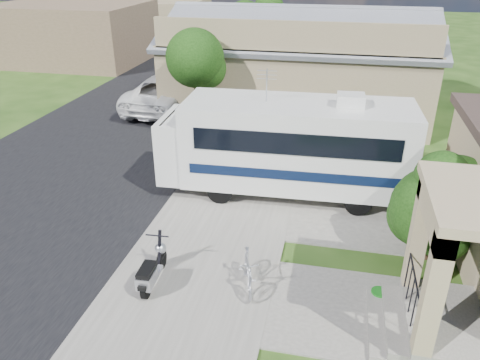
% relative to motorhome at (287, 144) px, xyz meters
% --- Properties ---
extents(ground, '(120.00, 120.00, 0.00)m').
position_rel_motorhome_xyz_m(ground, '(-0.62, -4.49, -1.75)').
color(ground, '#1E3C10').
extents(street_slab, '(9.00, 80.00, 0.02)m').
position_rel_motorhome_xyz_m(street_slab, '(-8.12, 5.51, -1.74)').
color(street_slab, black).
rests_on(street_slab, ground).
extents(sidewalk_slab, '(4.00, 80.00, 0.06)m').
position_rel_motorhome_xyz_m(sidewalk_slab, '(-1.62, 5.51, -1.72)').
color(sidewalk_slab, slate).
rests_on(sidewalk_slab, ground).
extents(driveway_slab, '(7.00, 6.00, 0.05)m').
position_rel_motorhome_xyz_m(driveway_slab, '(0.88, 0.01, -1.73)').
color(driveway_slab, slate).
rests_on(driveway_slab, ground).
extents(walk_slab, '(4.00, 3.00, 0.05)m').
position_rel_motorhome_xyz_m(walk_slab, '(2.38, -5.49, -1.73)').
color(walk_slab, slate).
rests_on(walk_slab, ground).
extents(warehouse, '(12.50, 8.40, 5.04)m').
position_rel_motorhome_xyz_m(warehouse, '(-0.62, 9.48, 0.24)').
color(warehouse, '#857353').
rests_on(warehouse, ground).
extents(distant_bldg_far, '(10.00, 8.00, 4.00)m').
position_rel_motorhome_xyz_m(distant_bldg_far, '(-17.62, 17.51, 0.25)').
color(distant_bldg_far, brown).
rests_on(distant_bldg_far, ground).
extents(distant_bldg_near, '(8.00, 7.00, 3.20)m').
position_rel_motorhome_xyz_m(distant_bldg_near, '(-15.62, 29.51, -0.15)').
color(distant_bldg_near, '#857353').
rests_on(distant_bldg_near, ground).
extents(street_tree_a, '(2.44, 2.40, 4.58)m').
position_rel_motorhome_xyz_m(street_tree_a, '(-4.32, 4.56, 1.50)').
color(street_tree_a, black).
rests_on(street_tree_a, ground).
extents(street_tree_b, '(2.44, 2.40, 4.73)m').
position_rel_motorhome_xyz_m(street_tree_b, '(-4.32, 14.56, 1.64)').
color(street_tree_b, black).
rests_on(street_tree_b, ground).
extents(street_tree_c, '(2.44, 2.40, 4.42)m').
position_rel_motorhome_xyz_m(street_tree_c, '(-4.32, 23.56, 1.35)').
color(street_tree_c, black).
rests_on(street_tree_c, ground).
extents(motorhome, '(8.05, 2.85, 4.08)m').
position_rel_motorhome_xyz_m(motorhome, '(0.00, 0.00, 0.00)').
color(motorhome, silver).
rests_on(motorhome, ground).
extents(shrub, '(2.47, 2.36, 3.04)m').
position_rel_motorhome_xyz_m(shrub, '(4.19, -2.86, -0.20)').
color(shrub, black).
rests_on(shrub, ground).
extents(scooter, '(0.58, 1.66, 1.09)m').
position_rel_motorhome_xyz_m(scooter, '(-2.49, -5.57, -1.27)').
color(scooter, black).
rests_on(scooter, ground).
extents(bicycle, '(0.87, 1.62, 0.94)m').
position_rel_motorhome_xyz_m(bicycle, '(-0.24, -5.17, -1.28)').
color(bicycle, '#B7B8BF').
rests_on(bicycle, ground).
extents(pickup_truck, '(3.37, 6.58, 1.78)m').
position_rel_motorhome_xyz_m(pickup_truck, '(-6.92, 7.98, -0.86)').
color(pickup_truck, silver).
rests_on(pickup_truck, ground).
extents(van, '(2.91, 6.28, 1.78)m').
position_rel_motorhome_xyz_m(van, '(-7.02, 15.92, -0.86)').
color(van, silver).
rests_on(van, ground).
extents(garden_hose, '(0.39, 0.39, 0.18)m').
position_rel_motorhome_xyz_m(garden_hose, '(2.84, -4.85, -1.66)').
color(garden_hose, '#156B17').
rests_on(garden_hose, ground).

